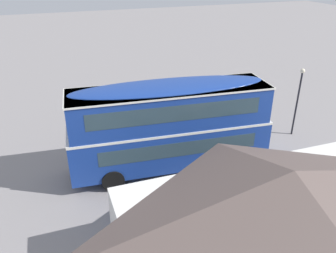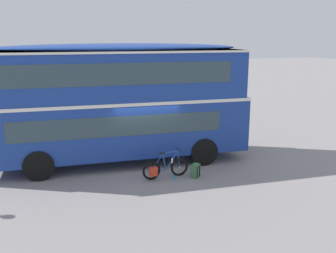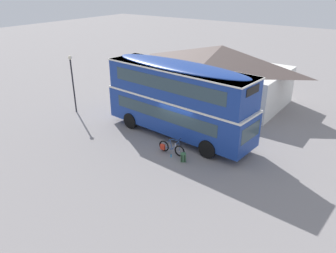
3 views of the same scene
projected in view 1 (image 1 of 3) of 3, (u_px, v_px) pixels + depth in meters
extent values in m
plane|color=gray|center=(153.00, 164.00, 18.81)|extent=(120.00, 120.00, 0.00)
cylinder|color=black|center=(113.00, 180.00, 16.50)|extent=(1.12, 0.38, 1.10)
cylinder|color=black|center=(108.00, 155.00, 18.56)|extent=(1.12, 0.38, 1.10)
cylinder|color=black|center=(234.00, 162.00, 17.93)|extent=(1.12, 0.38, 1.10)
cylinder|color=black|center=(216.00, 141.00, 19.99)|extent=(1.12, 0.38, 1.10)
cube|color=navy|center=(170.00, 143.00, 17.82)|extent=(10.32, 3.39, 2.10)
cube|color=white|center=(170.00, 124.00, 17.34)|extent=(10.34, 3.41, 0.12)
cube|color=navy|center=(170.00, 107.00, 16.90)|extent=(10.01, 3.31, 1.90)
ellipsoid|color=navy|center=(170.00, 87.00, 16.44)|extent=(9.80, 3.24, 0.36)
cube|color=#2D424C|center=(69.00, 152.00, 16.56)|extent=(0.24, 2.05, 0.90)
cube|color=black|center=(65.00, 107.00, 15.55)|extent=(0.18, 1.37, 0.44)
cube|color=#2D424C|center=(167.00, 127.00, 18.80)|extent=(7.88, 0.74, 0.76)
cube|color=#2D424C|center=(164.00, 95.00, 17.88)|extent=(8.28, 0.78, 0.80)
cube|color=#2D424C|center=(180.00, 149.00, 16.66)|extent=(7.88, 0.74, 0.76)
cube|color=#2D424C|center=(177.00, 114.00, 15.78)|extent=(8.28, 0.78, 0.80)
cube|color=white|center=(170.00, 89.00, 16.49)|extent=(10.12, 3.40, 0.08)
torus|color=black|center=(129.00, 148.00, 19.73)|extent=(0.68, 0.09, 0.68)
torus|color=black|center=(147.00, 144.00, 20.08)|extent=(0.68, 0.09, 0.68)
cylinder|color=#B2B2B7|center=(129.00, 148.00, 19.73)|extent=(0.05, 0.10, 0.05)
cylinder|color=#B2B2B7|center=(147.00, 144.00, 20.08)|extent=(0.05, 0.10, 0.05)
cylinder|color=#234C99|center=(134.00, 142.00, 19.70)|extent=(0.50, 0.04, 0.72)
cylinder|color=#234C99|center=(135.00, 137.00, 19.58)|extent=(0.61, 0.05, 0.10)
cylinder|color=#234C99|center=(139.00, 142.00, 19.81)|extent=(0.18, 0.04, 0.64)
cylinder|color=#234C99|center=(143.00, 146.00, 20.01)|extent=(0.57, 0.04, 0.09)
cylinder|color=#234C99|center=(144.00, 141.00, 19.89)|extent=(0.45, 0.03, 0.59)
cylinder|color=#234C99|center=(130.00, 143.00, 19.60)|extent=(0.09, 0.03, 0.65)
cylinder|color=black|center=(130.00, 137.00, 19.44)|extent=(0.04, 0.46, 0.03)
ellipsoid|color=black|center=(140.00, 136.00, 19.68)|extent=(0.26, 0.10, 0.06)
cube|color=red|center=(146.00, 143.00, 20.20)|extent=(0.28, 0.15, 0.32)
cylinder|color=silver|center=(134.00, 142.00, 19.70)|extent=(0.07, 0.07, 0.18)
cube|color=#386642|center=(120.00, 147.00, 19.94)|extent=(0.38, 0.36, 0.51)
ellipsoid|color=#386642|center=(119.00, 144.00, 19.82)|extent=(0.36, 0.34, 0.10)
cube|color=#27472E|center=(121.00, 149.00, 19.90)|extent=(0.20, 0.15, 0.18)
cylinder|color=black|center=(119.00, 146.00, 20.06)|extent=(0.05, 0.05, 0.41)
cylinder|color=black|center=(117.00, 147.00, 19.95)|extent=(0.05, 0.05, 0.41)
cylinder|color=#338CBF|center=(133.00, 147.00, 20.26)|extent=(0.07, 0.07, 0.19)
cylinder|color=black|center=(133.00, 146.00, 20.22)|extent=(0.04, 0.04, 0.03)
cube|color=silver|center=(280.00, 247.00, 11.53)|extent=(10.32, 6.46, 2.93)
pyramid|color=brown|center=(291.00, 193.00, 10.52)|extent=(10.72, 6.86, 1.59)
cube|color=#3D2319|center=(232.00, 200.00, 14.41)|extent=(1.10, 0.05, 2.10)
cube|color=#2D424C|center=(286.00, 177.00, 14.92)|extent=(1.10, 0.05, 0.90)
cube|color=#2D424C|center=(175.00, 202.00, 13.40)|extent=(1.10, 0.05, 0.90)
cylinder|color=black|center=(297.00, 105.00, 21.09)|extent=(0.11, 0.11, 4.06)
sphere|color=#F2E5BF|center=(303.00, 71.00, 20.13)|extent=(0.28, 0.28, 0.28)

